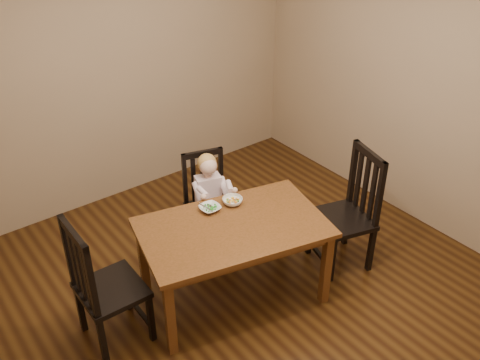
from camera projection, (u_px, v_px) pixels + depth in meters
room at (245, 147)px, 3.81m from camera, size 4.01×4.01×2.71m
dining_table at (233, 234)px, 4.13m from camera, size 1.58×1.16×0.71m
chair_child at (208, 203)px, 4.83m from camera, size 0.48×0.47×0.92m
chair_left at (103, 286)px, 3.79m from camera, size 0.45×0.47×1.08m
chair_right at (348, 212)px, 4.57m from camera, size 0.56×0.57×1.09m
toddler at (209, 193)px, 4.73m from camera, size 0.38×0.43×0.50m
bowl_peas at (210, 208)px, 4.25m from camera, size 0.16×0.16×0.04m
bowl_veg at (233, 201)px, 4.33m from camera, size 0.18×0.18×0.05m
fork at (206, 208)px, 4.21m from camera, size 0.06×0.11×0.05m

